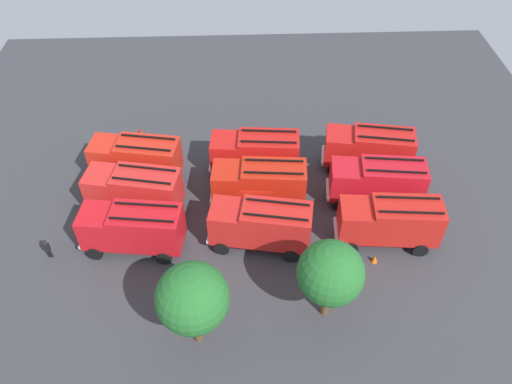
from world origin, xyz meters
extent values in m
plane|color=#38383D|center=(0.00, 0.00, 0.00)|extent=(55.17, 55.17, 0.00)
cube|color=red|center=(-6.95, -4.35, 2.10)|extent=(2.60, 2.85, 2.60)
cube|color=#8C9EAD|center=(-5.91, -4.53, 2.41)|extent=(0.45, 2.11, 1.46)
cube|color=red|center=(-10.39, -3.74, 2.25)|extent=(5.16, 3.30, 2.90)
cube|color=black|center=(-10.27, -3.06, 3.82)|extent=(4.27, 0.87, 0.12)
cube|color=black|center=(-10.51, -4.42, 3.82)|extent=(4.27, 0.87, 0.12)
cube|color=silver|center=(-5.77, -4.56, 0.95)|extent=(0.61, 2.37, 0.28)
cylinder|color=black|center=(-6.54, -3.20, 0.55)|extent=(1.14, 0.54, 1.10)
cylinder|color=black|center=(-6.96, -5.57, 0.55)|extent=(1.14, 0.54, 1.10)
cylinder|color=black|center=(-11.37, -2.35, 0.55)|extent=(1.14, 0.54, 1.10)
cylinder|color=black|center=(-11.79, -4.71, 0.55)|extent=(1.14, 0.54, 1.10)
cube|color=red|center=(2.34, -3.99, 2.10)|extent=(2.40, 2.68, 2.60)
cube|color=#8C9EAD|center=(3.38, -4.08, 2.41)|extent=(0.26, 2.12, 1.46)
cube|color=red|center=(-1.15, -3.70, 2.25)|extent=(4.99, 2.89, 2.90)
cube|color=black|center=(-1.09, -3.01, 3.82)|extent=(4.31, 0.48, 0.12)
cube|color=black|center=(-1.21, -4.38, 3.82)|extent=(4.31, 0.48, 0.12)
cube|color=silver|center=(3.53, -4.09, 0.95)|extent=(0.40, 2.38, 0.28)
cylinder|color=black|center=(2.64, -2.81, 0.55)|extent=(1.13, 0.44, 1.10)
cylinder|color=black|center=(2.43, -5.20, 0.55)|extent=(1.13, 0.44, 1.10)
cylinder|color=black|center=(-2.25, -2.40, 0.55)|extent=(1.13, 0.44, 1.10)
cylinder|color=black|center=(-2.45, -4.79, 0.55)|extent=(1.13, 0.44, 1.10)
cube|color=red|center=(11.82, -3.93, 2.10)|extent=(2.60, 2.84, 2.60)
cube|color=#8C9EAD|center=(12.85, -4.11, 2.41)|extent=(0.45, 2.11, 1.46)
cube|color=red|center=(8.37, -3.32, 2.25)|extent=(5.16, 3.29, 2.90)
cube|color=black|center=(8.49, -2.65, 3.82)|extent=(4.28, 0.86, 0.12)
cube|color=black|center=(8.25, -4.00, 3.82)|extent=(4.28, 0.86, 0.12)
cube|color=silver|center=(13.00, -4.13, 0.95)|extent=(0.61, 2.37, 0.28)
cylinder|color=black|center=(12.22, -2.78, 0.55)|extent=(1.14, 0.53, 1.10)
cylinder|color=black|center=(11.81, -5.14, 0.55)|extent=(1.14, 0.53, 1.10)
cylinder|color=black|center=(7.40, -1.93, 0.55)|extent=(1.14, 0.53, 1.10)
cylinder|color=black|center=(6.98, -4.30, 0.55)|extent=(1.14, 0.53, 1.10)
cube|color=red|center=(-6.78, -0.34, 2.10)|extent=(2.47, 2.73, 2.60)
cube|color=#8C9EAD|center=(-5.74, -0.46, 2.41)|extent=(0.32, 2.12, 1.46)
cube|color=red|center=(-10.26, 0.05, 2.25)|extent=(5.05, 3.03, 2.90)
cube|color=black|center=(-10.18, 0.74, 3.82)|extent=(4.31, 0.61, 0.12)
cube|color=black|center=(-10.34, -0.63, 3.82)|extent=(4.31, 0.61, 0.12)
cube|color=silver|center=(-5.59, -0.48, 0.95)|extent=(0.47, 2.38, 0.28)
cylinder|color=black|center=(-6.45, 0.83, 0.55)|extent=(1.13, 0.47, 1.10)
cylinder|color=black|center=(-6.72, -1.56, 0.55)|extent=(1.13, 0.47, 1.10)
cylinder|color=black|center=(-11.32, 1.38, 0.55)|extent=(1.13, 0.47, 1.10)
cylinder|color=black|center=(-11.59, -1.00, 0.55)|extent=(1.13, 0.47, 1.10)
cube|color=red|center=(2.16, -0.44, 2.10)|extent=(2.40, 2.68, 2.60)
cube|color=#8C9EAD|center=(3.20, -0.53, 2.41)|extent=(0.26, 2.12, 1.46)
cube|color=red|center=(-1.33, -0.15, 2.25)|extent=(4.99, 2.89, 2.90)
cube|color=black|center=(-1.27, 0.54, 3.82)|extent=(4.31, 0.48, 0.12)
cube|color=black|center=(-1.39, -0.83, 3.82)|extent=(4.31, 0.48, 0.12)
cube|color=silver|center=(3.35, -0.54, 0.95)|extent=(0.40, 2.38, 0.28)
cylinder|color=black|center=(2.46, 0.74, 0.55)|extent=(1.13, 0.44, 1.10)
cylinder|color=black|center=(2.26, -1.66, 0.55)|extent=(1.13, 0.44, 1.10)
cylinder|color=black|center=(-2.43, 1.15, 0.55)|extent=(1.13, 0.44, 1.10)
cylinder|color=black|center=(-2.63, -1.25, 0.55)|extent=(1.13, 0.44, 1.10)
cube|color=red|center=(11.49, -0.39, 2.10)|extent=(2.64, 2.87, 2.60)
cube|color=#8C9EAD|center=(12.53, -0.59, 2.41)|extent=(0.48, 2.10, 1.46)
cube|color=red|center=(8.06, 0.28, 2.25)|extent=(5.19, 3.37, 2.90)
cube|color=black|center=(8.19, 0.95, 3.82)|extent=(4.26, 0.94, 0.12)
cube|color=black|center=(7.93, -0.40, 3.82)|extent=(4.26, 0.94, 0.12)
cube|color=silver|center=(12.67, -0.62, 0.95)|extent=(0.65, 2.37, 0.28)
cylinder|color=black|center=(11.92, 0.75, 0.55)|extent=(1.15, 0.55, 1.10)
cylinder|color=black|center=(11.46, -1.60, 0.55)|extent=(1.15, 0.55, 1.10)
cylinder|color=black|center=(7.11, 1.69, 0.55)|extent=(1.15, 0.55, 1.10)
cylinder|color=black|center=(6.65, -0.67, 0.55)|extent=(1.15, 0.55, 1.10)
cube|color=red|center=(-6.78, 3.80, 2.10)|extent=(2.40, 2.67, 2.60)
cube|color=#8C9EAD|center=(-5.73, 3.71, 2.41)|extent=(0.26, 2.12, 1.46)
cube|color=red|center=(-10.27, 4.09, 2.25)|extent=(4.99, 2.89, 2.90)
cube|color=black|center=(-10.21, 4.77, 3.82)|extent=(4.32, 0.48, 0.12)
cube|color=black|center=(-10.32, 3.40, 3.82)|extent=(4.32, 0.48, 0.12)
cube|color=silver|center=(-5.58, 3.70, 0.95)|extent=(0.40, 2.38, 0.28)
cylinder|color=black|center=(-6.48, 4.98, 0.55)|extent=(1.13, 0.44, 1.10)
cylinder|color=black|center=(-6.68, 2.58, 0.55)|extent=(1.13, 0.44, 1.10)
cylinder|color=black|center=(-11.36, 5.38, 0.55)|extent=(1.13, 0.44, 1.10)
cylinder|color=black|center=(-11.56, 2.99, 0.55)|extent=(1.13, 0.44, 1.10)
cube|color=red|center=(2.20, 3.52, 2.10)|extent=(2.61, 2.85, 2.60)
cube|color=#8C9EAD|center=(3.24, 3.33, 2.41)|extent=(0.46, 2.11, 1.46)
cube|color=red|center=(-1.24, 4.14, 2.25)|extent=(5.17, 3.31, 2.90)
cube|color=black|center=(-1.12, 4.81, 3.82)|extent=(4.27, 0.89, 0.12)
cube|color=black|center=(-1.36, 3.46, 3.82)|extent=(4.27, 0.89, 0.12)
cube|color=silver|center=(3.38, 3.30, 0.95)|extent=(0.62, 2.37, 0.28)
cylinder|color=black|center=(2.61, 4.66, 0.55)|extent=(1.14, 0.54, 1.10)
cylinder|color=black|center=(2.19, 2.30, 0.55)|extent=(1.14, 0.54, 1.10)
cylinder|color=black|center=(-2.21, 5.53, 0.55)|extent=(1.14, 0.54, 1.10)
cylinder|color=black|center=(-2.63, 3.17, 0.55)|extent=(1.14, 0.54, 1.10)
cube|color=red|center=(11.13, 3.59, 2.10)|extent=(2.49, 2.75, 2.60)
cube|color=#8C9EAD|center=(12.17, 3.47, 2.41)|extent=(0.34, 2.12, 1.46)
cube|color=red|center=(7.66, 4.02, 2.25)|extent=(5.07, 3.07, 2.90)
cube|color=black|center=(7.74, 4.70, 3.82)|extent=(4.30, 0.64, 0.12)
cube|color=black|center=(7.57, 3.34, 3.82)|extent=(4.30, 0.64, 0.12)
cube|color=silver|center=(12.32, 3.45, 0.95)|extent=(0.49, 2.38, 0.28)
cylinder|color=black|center=(11.47, 4.76, 0.55)|extent=(1.13, 0.48, 1.10)
cylinder|color=black|center=(11.18, 2.38, 0.55)|extent=(1.13, 0.48, 1.10)
cylinder|color=black|center=(6.61, 5.36, 0.55)|extent=(1.13, 0.48, 1.10)
cylinder|color=black|center=(6.32, 2.98, 0.55)|extent=(1.13, 0.48, 1.10)
cylinder|color=black|center=(9.74, -7.46, 0.42)|extent=(0.16, 0.16, 0.83)
cylinder|color=black|center=(9.54, -7.40, 0.42)|extent=(0.16, 0.16, 0.83)
cube|color=#B7140F|center=(9.64, -7.43, 1.20)|extent=(0.47, 0.35, 0.72)
sphere|color=tan|center=(9.64, -7.43, 1.68)|extent=(0.24, 0.24, 0.24)
cylinder|color=#B7140F|center=(9.64, -7.43, 1.77)|extent=(0.29, 0.29, 0.07)
cylinder|color=black|center=(14.86, 4.48, 0.39)|extent=(0.16, 0.16, 0.77)
cylinder|color=black|center=(14.65, 4.51, 0.39)|extent=(0.16, 0.16, 0.77)
cube|color=black|center=(14.76, 4.50, 1.11)|extent=(0.45, 0.31, 0.67)
sphere|color=brown|center=(14.76, 4.50, 1.55)|extent=(0.22, 0.22, 0.22)
cylinder|color=black|center=(14.76, 4.50, 1.64)|extent=(0.27, 0.27, 0.07)
cylinder|color=brown|center=(-3.99, 9.76, 1.26)|extent=(0.50, 0.50, 2.52)
sphere|color=#236628|center=(-3.99, 9.76, 4.24)|extent=(4.03, 4.03, 4.03)
cylinder|color=brown|center=(4.01, 11.28, 1.32)|extent=(0.53, 0.53, 2.64)
sphere|color=#236628|center=(4.01, 11.28, 4.43)|extent=(4.22, 4.22, 4.22)
cone|color=#F2600C|center=(-8.06, 5.86, 0.31)|extent=(0.44, 0.44, 0.62)
camera|label=1|loc=(1.10, 27.04, 28.33)|focal=35.21mm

